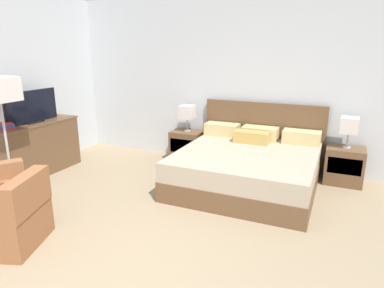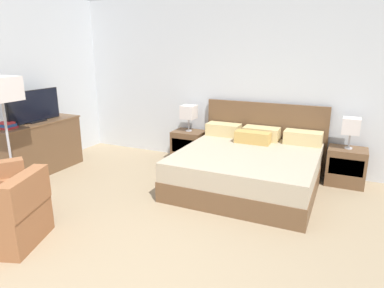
# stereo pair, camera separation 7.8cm
# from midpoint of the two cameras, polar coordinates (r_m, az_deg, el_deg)

# --- Properties ---
(ground_plane) EXTENTS (10.96, 10.96, 0.00)m
(ground_plane) POSITION_cam_midpoint_polar(r_m,az_deg,el_deg) (3.26, -15.02, -22.00)
(ground_plane) COLOR #998466
(wall_back) EXTENTS (7.11, 0.06, 2.83)m
(wall_back) POSITION_cam_midpoint_polar(r_m,az_deg,el_deg) (5.89, 7.60, 10.25)
(wall_back) COLOR silver
(wall_back) RESTS_ON ground
(bed) EXTENTS (1.98, 1.96, 1.11)m
(bed) POSITION_cam_midpoint_polar(r_m,az_deg,el_deg) (5.05, 9.83, -3.72)
(bed) COLOR brown
(bed) RESTS_ON ground
(nightstand_left) EXTENTS (0.54, 0.42, 0.55)m
(nightstand_left) POSITION_cam_midpoint_polar(r_m,az_deg,el_deg) (6.09, -0.17, -0.35)
(nightstand_left) COLOR brown
(nightstand_left) RESTS_ON ground
(nightstand_right) EXTENTS (0.54, 0.42, 0.55)m
(nightstand_right) POSITION_cam_midpoint_polar(r_m,az_deg,el_deg) (5.56, 24.64, -3.43)
(nightstand_right) COLOR brown
(nightstand_right) RESTS_ON ground
(table_lamp_left) EXTENTS (0.24, 0.24, 0.46)m
(table_lamp_left) POSITION_cam_midpoint_polar(r_m,az_deg,el_deg) (5.95, -0.17, 5.28)
(table_lamp_left) COLOR #B7B7BC
(table_lamp_left) RESTS_ON nightstand_left
(table_lamp_right) EXTENTS (0.24, 0.24, 0.46)m
(table_lamp_right) POSITION_cam_midpoint_polar(r_m,az_deg,el_deg) (5.41, 25.37, 2.67)
(table_lamp_right) COLOR #B7B7BC
(table_lamp_right) RESTS_ON nightstand_right
(dresser) EXTENTS (0.51, 1.44, 0.84)m
(dresser) POSITION_cam_midpoint_polar(r_m,az_deg,el_deg) (6.01, -23.86, -0.41)
(dresser) COLOR brown
(dresser) RESTS_ON ground
(tv) EXTENTS (0.18, 0.96, 0.50)m
(tv) POSITION_cam_midpoint_polar(r_m,az_deg,el_deg) (5.88, -24.51, 5.67)
(tv) COLOR black
(tv) RESTS_ON dresser
(book_red_cover) EXTENTS (0.27, 0.23, 0.03)m
(book_red_cover) POSITION_cam_midpoint_polar(r_m,az_deg,el_deg) (5.62, -28.14, 2.44)
(book_red_cover) COLOR #B7282D
(book_red_cover) RESTS_ON dresser
(book_blue_cover) EXTENTS (0.24, 0.18, 0.04)m
(book_blue_cover) POSITION_cam_midpoint_polar(r_m,az_deg,el_deg) (5.62, -28.23, 2.79)
(book_blue_cover) COLOR #234C8E
(book_blue_cover) RESTS_ON book_red_cover
(book_small_top) EXTENTS (0.22, 0.15, 0.03)m
(book_small_top) POSITION_cam_midpoint_polar(r_m,az_deg,el_deg) (5.60, -28.21, 3.11)
(book_small_top) COLOR #B7282D
(book_small_top) RESTS_ON book_blue_cover
(armchair_companion) EXTENTS (0.88, 0.87, 0.76)m
(armchair_companion) POSITION_cam_midpoint_polar(r_m,az_deg,el_deg) (4.04, -27.81, -10.83)
(armchair_companion) COLOR #935B38
(armchair_companion) RESTS_ON ground
(floor_lamp) EXTENTS (0.39, 0.39, 1.62)m
(floor_lamp) POSITION_cam_midpoint_polar(r_m,az_deg,el_deg) (5.03, -28.83, 7.23)
(floor_lamp) COLOR #B7B7BC
(floor_lamp) RESTS_ON ground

